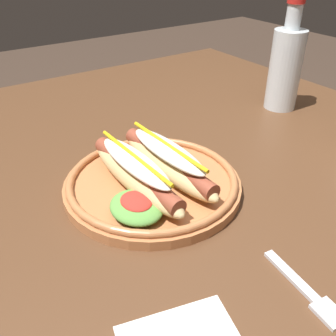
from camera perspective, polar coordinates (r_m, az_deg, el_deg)
dining_table at (r=0.71m, az=6.58°, el=-6.62°), size 1.28×1.04×0.74m
hot_dog_plate at (r=0.59m, az=-2.47°, el=-1.40°), size 0.28×0.28×0.08m
fork at (r=0.48m, az=20.33°, el=-17.14°), size 0.12×0.03×0.00m
glass_bottle at (r=0.92m, az=17.25°, el=14.37°), size 0.07×0.07×0.24m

